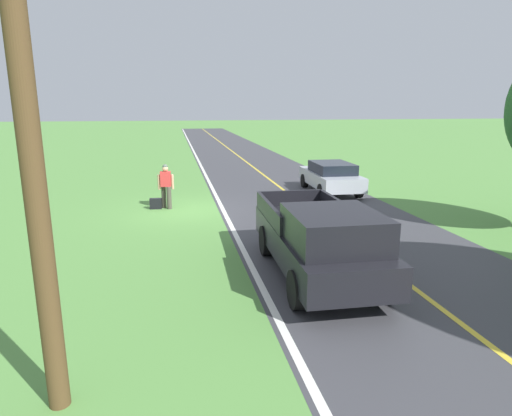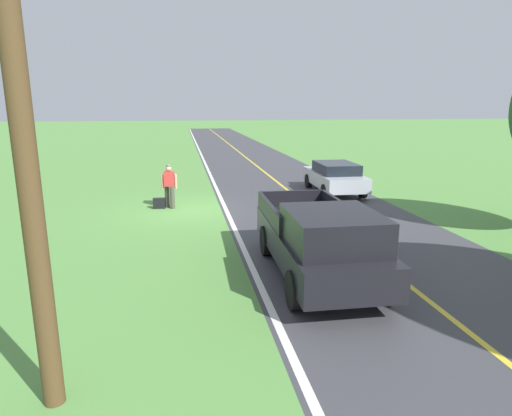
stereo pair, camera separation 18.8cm
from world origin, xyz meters
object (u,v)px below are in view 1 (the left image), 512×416
object	(u,v)px
hitchhiker_walking	(166,184)
suitcase_carried	(156,204)
sedan_near_oncoming	(331,176)
utility_pole_roadside	(20,60)
pickup_truck_passing	(321,239)

from	to	relation	value
hitchhiker_walking	suitcase_carried	size ratio (longest dim) A/B	3.80
sedan_near_oncoming	utility_pole_roadside	size ratio (longest dim) A/B	0.50
suitcase_carried	utility_pole_roadside	size ratio (longest dim) A/B	0.05
hitchhiker_walking	utility_pole_roadside	distance (m)	12.22
sedan_near_oncoming	pickup_truck_passing	bearing A→B (deg)	68.47
suitcase_carried	hitchhiker_walking	bearing A→B (deg)	100.86
hitchhiker_walking	utility_pole_roadside	bearing A→B (deg)	83.38
suitcase_carried	utility_pole_roadside	distance (m)	12.37
pickup_truck_passing	hitchhiker_walking	bearing A→B (deg)	-65.97
suitcase_carried	pickup_truck_passing	xyz separation A→B (m)	(-4.00, 7.97, 0.76)
hitchhiker_walking	utility_pole_roadside	world-z (taller)	utility_pole_roadside
hitchhiker_walking	sedan_near_oncoming	bearing A→B (deg)	-166.14
suitcase_carried	pickup_truck_passing	distance (m)	8.95
suitcase_carried	utility_pole_roadside	world-z (taller)	utility_pole_roadside
suitcase_carried	pickup_truck_passing	size ratio (longest dim) A/B	0.08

